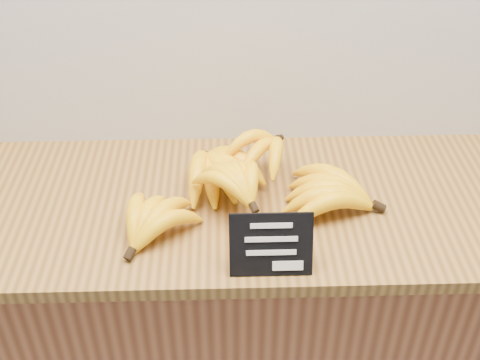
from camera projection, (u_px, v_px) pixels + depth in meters
name	position (u px, v px, depth m)	size (l,w,h in m)	color
counter	(239.00, 336.00, 1.64)	(1.53, 0.50, 0.90)	#995731
counter_top	(239.00, 204.00, 1.36)	(1.49, 0.54, 0.03)	olive
chalkboard_sign	(271.00, 245.00, 1.14)	(0.16, 0.01, 0.13)	black
banana_pile	(243.00, 186.00, 1.31)	(0.61, 0.36, 0.12)	yellow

